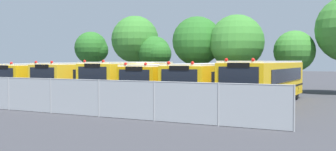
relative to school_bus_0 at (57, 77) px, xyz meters
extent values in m
plane|color=#38383D|center=(8.17, 0.27, -1.34)|extent=(160.00, 160.00, 0.00)
cube|color=yellow|center=(0.00, 0.03, -0.02)|extent=(2.45, 10.50, 1.93)
cube|color=white|center=(0.00, 0.03, 1.01)|extent=(2.40, 10.29, 0.12)
cube|color=black|center=(-0.03, -5.29, -0.81)|extent=(2.45, 0.17, 0.36)
cube|color=black|center=(-0.03, -5.24, 0.33)|extent=(1.97, 0.07, 0.93)
cube|color=black|center=(1.22, 0.32, 0.29)|extent=(0.08, 8.18, 0.70)
cube|color=black|center=(-1.22, 0.33, 0.29)|extent=(0.08, 8.18, 0.70)
cube|color=black|center=(0.00, 0.03, -0.41)|extent=(2.48, 10.61, 0.10)
sphere|color=red|center=(0.64, -5.07, 1.11)|extent=(0.18, 0.18, 0.18)
cube|color=black|center=(-0.03, -5.25, 0.85)|extent=(1.08, 0.09, 0.24)
cylinder|color=black|center=(1.04, -3.82, -0.84)|extent=(0.28, 1.00, 1.00)
cylinder|color=black|center=(-1.08, -3.81, -0.84)|extent=(0.28, 1.00, 1.00)
cylinder|color=black|center=(1.08, 3.47, -0.84)|extent=(0.28, 1.00, 1.00)
cylinder|color=black|center=(-1.04, 3.48, -0.84)|extent=(0.28, 1.00, 1.00)
cube|color=yellow|center=(3.37, 0.37, 0.01)|extent=(2.47, 10.99, 2.01)
cube|color=white|center=(3.37, 0.37, 1.08)|extent=(2.42, 10.77, 0.12)
cube|color=black|center=(3.40, -5.19, -0.81)|extent=(2.47, 0.17, 0.36)
cube|color=black|center=(3.40, -5.14, 0.38)|extent=(1.98, 0.07, 0.96)
cube|color=black|center=(4.60, 0.68, 0.34)|extent=(0.08, 8.56, 0.72)
cube|color=black|center=(2.14, 0.66, 0.34)|extent=(0.08, 8.56, 0.72)
cube|color=black|center=(3.37, 0.37, -0.39)|extent=(2.50, 11.10, 0.10)
sphere|color=red|center=(4.06, -4.96, 1.18)|extent=(0.18, 0.18, 0.18)
sphere|color=red|center=(2.73, -4.97, 1.18)|extent=(0.18, 0.18, 0.18)
cube|color=black|center=(3.40, -5.15, 0.92)|extent=(1.09, 0.09, 0.24)
cylinder|color=black|center=(4.46, -3.71, -0.84)|extent=(0.28, 1.00, 1.00)
cylinder|color=black|center=(2.32, -3.72, -0.84)|extent=(0.28, 1.00, 1.00)
cylinder|color=black|center=(4.42, 4.06, -0.84)|extent=(0.28, 1.00, 1.00)
cylinder|color=black|center=(2.28, 4.05, -0.84)|extent=(0.28, 1.00, 1.00)
cube|color=yellow|center=(6.60, 0.32, 0.04)|extent=(2.77, 9.33, 2.07)
cube|color=white|center=(6.60, 0.32, 1.14)|extent=(2.72, 9.15, 0.12)
cube|color=black|center=(6.72, -4.38, -0.81)|extent=(2.58, 0.23, 0.36)
cube|color=black|center=(6.72, -4.33, 0.42)|extent=(2.07, 0.12, 0.99)
cube|color=black|center=(7.87, 0.66, 0.37)|extent=(0.24, 7.23, 0.74)
cube|color=black|center=(5.31, 0.59, 0.37)|extent=(0.24, 7.23, 0.74)
cube|color=black|center=(6.60, 0.32, -0.37)|extent=(2.80, 9.43, 0.10)
sphere|color=red|center=(7.41, -4.14, 1.24)|extent=(0.18, 0.18, 0.18)
sphere|color=red|center=(6.02, -4.18, 1.24)|extent=(0.18, 0.18, 0.18)
cube|color=black|center=(6.72, -4.34, 0.98)|extent=(1.14, 0.11, 0.24)
cylinder|color=black|center=(7.80, -2.88, -0.84)|extent=(0.31, 1.01, 1.00)
cylinder|color=black|center=(5.56, -2.94, -0.84)|extent=(0.31, 1.01, 1.00)
cylinder|color=black|center=(7.64, 3.18, -0.84)|extent=(0.31, 1.01, 1.00)
cylinder|color=black|center=(5.40, 3.12, -0.84)|extent=(0.31, 1.01, 1.00)
cube|color=#EAA80C|center=(9.88, 0.43, -0.03)|extent=(2.65, 10.53, 1.91)
cube|color=white|center=(9.88, 0.43, 0.99)|extent=(2.60, 10.31, 0.12)
cube|color=black|center=(10.02, -4.87, -0.81)|extent=(2.43, 0.22, 0.36)
cube|color=black|center=(10.02, -4.82, 0.31)|extent=(1.95, 0.11, 0.92)
cube|color=black|center=(11.08, 0.76, 0.28)|extent=(0.25, 8.16, 0.69)
cube|color=black|center=(8.67, 0.70, 0.28)|extent=(0.25, 8.16, 0.69)
cube|color=black|center=(9.88, 0.43, -0.41)|extent=(2.67, 10.63, 0.10)
sphere|color=red|center=(10.67, -4.64, 1.09)|extent=(0.18, 0.18, 0.18)
sphere|color=red|center=(9.36, -4.67, 1.09)|extent=(0.18, 0.18, 0.18)
cube|color=black|center=(10.02, -4.83, 0.83)|extent=(1.07, 0.11, 0.24)
cylinder|color=black|center=(11.03, -3.38, -0.84)|extent=(0.31, 1.01, 1.00)
cylinder|color=black|center=(8.93, -3.43, -0.84)|extent=(0.31, 1.01, 1.00)
cylinder|color=black|center=(10.84, 3.89, -0.84)|extent=(0.31, 1.01, 1.00)
cylinder|color=black|center=(8.74, 3.83, -0.84)|extent=(0.31, 1.01, 1.00)
cube|color=yellow|center=(13.00, 0.04, 0.00)|extent=(2.74, 11.06, 1.98)
cube|color=white|center=(13.00, 0.04, 1.05)|extent=(2.69, 10.84, 0.12)
cube|color=black|center=(13.15, -5.53, -0.81)|extent=(2.50, 0.23, 0.36)
cube|color=black|center=(13.15, -5.48, 0.36)|extent=(2.01, 0.11, 0.95)
cube|color=black|center=(14.23, 0.37, 0.32)|extent=(0.27, 8.58, 0.71)
cube|color=black|center=(11.75, 0.30, 0.32)|extent=(0.27, 8.58, 0.71)
cube|color=black|center=(13.00, 0.04, -0.39)|extent=(2.77, 11.17, 0.10)
sphere|color=red|center=(13.81, -5.29, 1.15)|extent=(0.18, 0.18, 0.18)
sphere|color=red|center=(12.47, -5.33, 1.15)|extent=(0.18, 0.18, 0.18)
cube|color=black|center=(13.15, -5.49, 0.89)|extent=(1.10, 0.11, 0.24)
cylinder|color=black|center=(14.19, -4.03, -0.84)|extent=(0.31, 1.01, 1.00)
cylinder|color=black|center=(12.02, -4.09, -0.84)|extent=(0.31, 1.01, 1.00)
cylinder|color=black|center=(13.98, 3.76, -0.84)|extent=(0.31, 1.01, 1.00)
cylinder|color=black|center=(11.81, 3.70, -0.84)|extent=(0.31, 1.01, 1.00)
cube|color=yellow|center=(16.33, 0.12, 0.08)|extent=(2.74, 10.58, 2.14)
cube|color=white|center=(16.33, 0.12, 1.22)|extent=(2.69, 10.36, 0.12)
cube|color=black|center=(16.20, -5.21, -0.81)|extent=(2.53, 0.22, 0.36)
cube|color=black|center=(16.20, -5.16, 0.47)|extent=(2.04, 0.11, 1.03)
cube|color=black|center=(17.60, 0.39, 0.43)|extent=(0.24, 8.20, 0.77)
cube|color=black|center=(15.07, 0.45, 0.43)|extent=(0.24, 8.20, 0.77)
cube|color=black|center=(16.33, 0.12, -0.35)|extent=(2.77, 10.68, 0.10)
sphere|color=red|center=(16.88, -5.00, 1.32)|extent=(0.18, 0.18, 0.18)
sphere|color=red|center=(15.52, -4.97, 1.32)|extent=(0.18, 0.18, 0.18)
cube|color=black|center=(16.20, -5.17, 1.06)|extent=(1.12, 0.11, 0.24)
cylinder|color=black|center=(17.33, -3.77, -0.84)|extent=(0.30, 1.01, 1.00)
cylinder|color=black|center=(15.13, -3.71, -0.84)|extent=(0.30, 1.01, 1.00)
cylinder|color=black|center=(17.51, 3.55, -0.84)|extent=(0.30, 1.01, 1.00)
cylinder|color=black|center=(15.31, 3.60, -0.84)|extent=(0.30, 1.01, 1.00)
cylinder|color=#4C3823|center=(-4.12, 9.66, 0.00)|extent=(0.35, 0.35, 2.68)
sphere|color=#286623|center=(-4.12, 9.66, 2.61)|extent=(3.39, 3.39, 3.39)
sphere|color=#286623|center=(-3.56, 9.85, 2.37)|extent=(2.49, 2.49, 2.49)
cylinder|color=#4C3823|center=(0.78, 10.43, 0.15)|extent=(0.35, 0.35, 2.98)
sphere|color=#387A2D|center=(0.78, 10.43, 3.42)|extent=(4.73, 4.73, 4.73)
sphere|color=#387A2D|center=(0.19, 10.34, 3.83)|extent=(2.64, 2.64, 2.64)
cylinder|color=#4C3823|center=(3.11, 10.18, -0.24)|extent=(0.41, 0.41, 2.20)
sphere|color=#286623|center=(3.11, 10.18, 2.07)|extent=(3.21, 3.21, 3.21)
sphere|color=#286623|center=(3.87, 9.79, 1.93)|extent=(2.37, 2.37, 2.37)
cylinder|color=#4C3823|center=(8.38, 8.37, 0.02)|extent=(0.39, 0.39, 2.71)
sphere|color=#286623|center=(8.38, 8.37, 2.99)|extent=(4.31, 4.31, 4.31)
sphere|color=#286623|center=(9.17, 8.48, 2.74)|extent=(2.82, 2.82, 2.82)
cylinder|color=#4C3823|center=(11.96, 8.40, -0.11)|extent=(0.34, 0.34, 2.46)
sphere|color=#387A2D|center=(11.96, 8.40, 2.84)|extent=(4.58, 4.58, 4.58)
sphere|color=#387A2D|center=(12.34, 8.70, 3.28)|extent=(2.88, 2.88, 2.88)
cylinder|color=#4C3823|center=(16.42, 9.72, -0.27)|extent=(0.39, 0.39, 2.15)
sphere|color=#387A2D|center=(16.42, 9.72, 2.07)|extent=(3.35, 3.35, 3.35)
sphere|color=#387A2D|center=(16.29, 9.77, 2.11)|extent=(2.65, 2.65, 2.65)
cylinder|color=#9EA0A3|center=(4.87, -9.09, -0.47)|extent=(0.07, 0.07, 1.74)
cylinder|color=#9EA0A3|center=(7.79, -9.09, -0.47)|extent=(0.07, 0.07, 1.74)
cylinder|color=#9EA0A3|center=(10.72, -9.09, -0.47)|extent=(0.07, 0.07, 1.74)
cylinder|color=#9EA0A3|center=(13.64, -9.09, -0.47)|extent=(0.07, 0.07, 1.74)
cylinder|color=#9EA0A3|center=(16.57, -9.09, -0.47)|extent=(0.07, 0.07, 1.74)
cylinder|color=#9EA0A3|center=(19.50, -9.09, -0.47)|extent=(0.07, 0.07, 1.74)
cube|color=#ADB2B7|center=(7.79, -9.09, -0.47)|extent=(23.41, 0.02, 1.70)
cylinder|color=#9EA0A3|center=(7.79, -9.09, 0.38)|extent=(23.41, 0.04, 0.04)
cone|color=#EA5914|center=(2.35, -7.39, -1.03)|extent=(0.47, 0.47, 0.61)
camera|label=1|loc=(21.96, -24.28, 1.28)|focal=43.06mm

